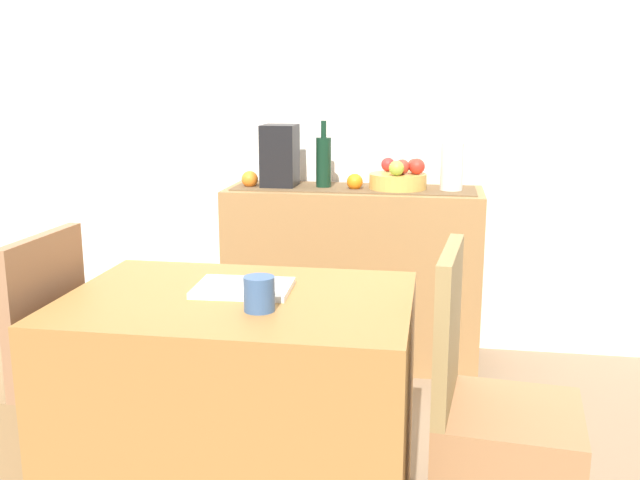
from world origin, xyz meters
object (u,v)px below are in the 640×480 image
object	(u,v)px
coffee_maker	(280,156)
chair_near_window	(10,427)
sideboard_console	(353,275)
coffee_cup	(259,294)
chair_by_corner	(500,467)
wine_bottle	(324,162)
dining_table	(241,414)
open_book	(243,288)
ceramic_vase	(452,167)
fruit_bowl	(398,181)

from	to	relation	value
coffee_maker	chair_near_window	size ratio (longest dim) A/B	0.33
sideboard_console	chair_near_window	xyz separation A→B (m)	(-0.93, -1.42, -0.16)
coffee_cup	sideboard_console	bearing A→B (deg)	87.22
coffee_maker	chair_by_corner	world-z (taller)	coffee_maker
wine_bottle	coffee_cup	distance (m)	1.55
dining_table	chair_near_window	size ratio (longest dim) A/B	1.11
open_book	chair_by_corner	size ratio (longest dim) A/B	0.31
wine_bottle	ceramic_vase	distance (m)	0.60
dining_table	open_book	bearing A→B (deg)	87.73
wine_bottle	chair_by_corner	size ratio (longest dim) A/B	0.35
fruit_bowl	dining_table	distance (m)	1.56
ceramic_vase	chair_by_corner	size ratio (longest dim) A/B	0.25
fruit_bowl	chair_near_window	bearing A→B (deg)	-128.70
dining_table	ceramic_vase	bearing A→B (deg)	66.41
chair_by_corner	fruit_bowl	bearing A→B (deg)	105.34
dining_table	coffee_cup	xyz separation A→B (m)	(0.09, -0.12, 0.42)
open_book	chair_by_corner	xyz separation A→B (m)	(0.76, -0.05, -0.48)
wine_bottle	chair_near_window	bearing A→B (deg)	-119.01
fruit_bowl	open_book	xyz separation A→B (m)	(-0.37, -1.37, -0.14)
open_book	coffee_cup	world-z (taller)	coffee_cup
open_book	chair_near_window	xyz separation A→B (m)	(-0.77, -0.06, -0.48)
sideboard_console	coffee_cup	xyz separation A→B (m)	(-0.07, -1.54, 0.36)
coffee_cup	chair_near_window	size ratio (longest dim) A/B	0.11
dining_table	fruit_bowl	bearing A→B (deg)	75.23
sideboard_console	coffee_cup	world-z (taller)	sideboard_console
fruit_bowl	coffee_cup	bearing A→B (deg)	-100.32
sideboard_console	chair_by_corner	xyz separation A→B (m)	(0.60, -1.42, -0.16)
open_book	chair_near_window	size ratio (longest dim) A/B	0.31
chair_near_window	chair_by_corner	xyz separation A→B (m)	(1.53, 0.00, 0.00)
coffee_maker	wine_bottle	bearing A→B (deg)	-0.00
coffee_cup	chair_by_corner	xyz separation A→B (m)	(0.67, 0.12, -0.52)
coffee_maker	ceramic_vase	world-z (taller)	coffee_maker
ceramic_vase	coffee_maker	bearing A→B (deg)	180.00
wine_bottle	coffee_cup	world-z (taller)	wine_bottle
sideboard_console	open_book	xyz separation A→B (m)	(-0.17, -1.37, 0.33)
wine_bottle	open_book	distance (m)	1.39
ceramic_vase	chair_near_window	world-z (taller)	ceramic_vase
ceramic_vase	chair_near_window	distance (m)	2.10
wine_bottle	coffee_maker	xyz separation A→B (m)	(-0.21, 0.00, 0.02)
coffee_cup	chair_by_corner	bearing A→B (deg)	10.16
coffee_cup	ceramic_vase	bearing A→B (deg)	71.13
dining_table	open_book	distance (m)	0.38
fruit_bowl	chair_by_corner	size ratio (longest dim) A/B	0.30
sideboard_console	chair_near_window	bearing A→B (deg)	-123.28
wine_bottle	coffee_maker	distance (m)	0.21
ceramic_vase	open_book	xyz separation A→B (m)	(-0.62, -1.37, -0.21)
chair_near_window	coffee_maker	bearing A→B (deg)	67.90
ceramic_vase	chair_by_corner	xyz separation A→B (m)	(0.14, -1.42, -0.69)
dining_table	open_book	world-z (taller)	open_book
sideboard_console	wine_bottle	bearing A→B (deg)	-180.00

